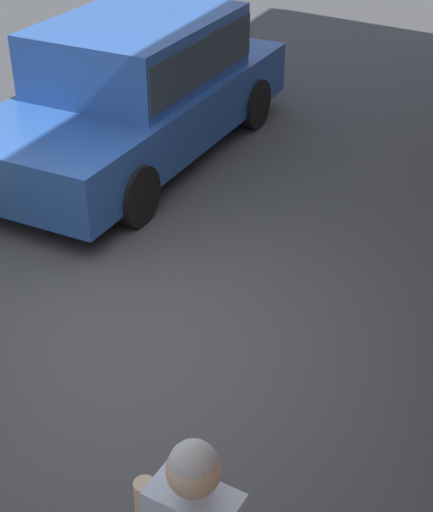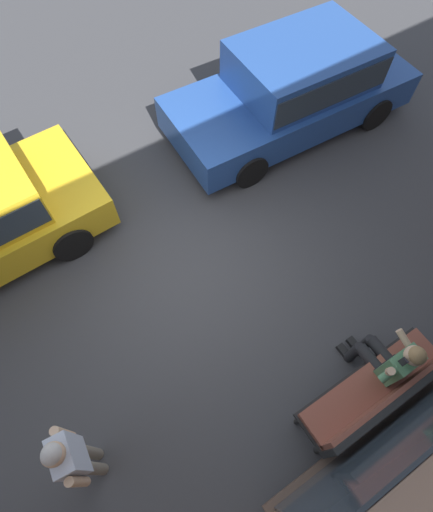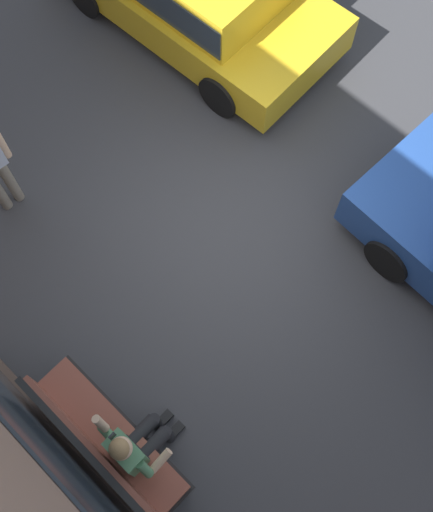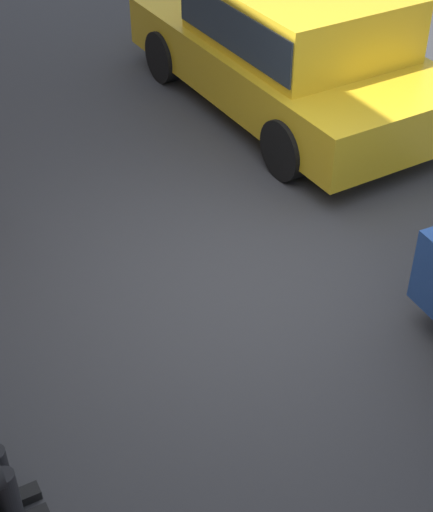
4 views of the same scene
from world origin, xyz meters
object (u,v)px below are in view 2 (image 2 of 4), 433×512
at_px(person_on_phone, 389,360).
at_px(parked_car_near, 295,85).
at_px(bench, 381,393).
at_px(pedestrian_standing, 74,458).

relative_size(person_on_phone, parked_car_near, 0.30).
bearing_deg(bench, pedestrian_standing, -20.99).
relative_size(bench, person_on_phone, 1.43).
bearing_deg(person_on_phone, pedestrian_standing, -15.97).
relative_size(bench, parked_car_near, 0.44).
bearing_deg(pedestrian_standing, bench, 159.01).
bearing_deg(person_on_phone, bench, 37.82).
bearing_deg(pedestrian_standing, person_on_phone, 164.03).
bearing_deg(parked_car_near, person_on_phone, 65.19).
xyz_separation_m(person_on_phone, parked_car_near, (-2.01, -4.35, 0.10)).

